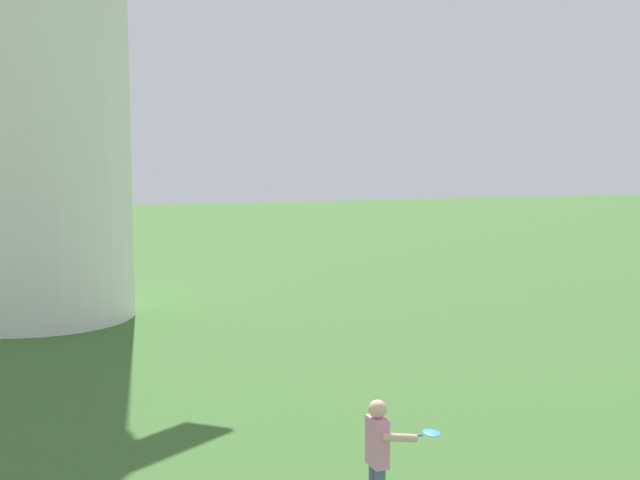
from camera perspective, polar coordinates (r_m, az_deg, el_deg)
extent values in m
cylinder|color=white|center=(19.55, -20.13, 12.23)|extent=(4.35, 4.35, 12.00)
cube|color=pink|center=(8.46, 4.15, -14.31)|extent=(0.16, 0.29, 0.51)
sphere|color=#DBB28E|center=(8.34, 4.17, -12.06)|extent=(0.19, 0.19, 0.19)
cylinder|color=#DBB28E|center=(8.62, 3.62, -14.05)|extent=(0.08, 0.08, 0.39)
cylinder|color=#DBB28E|center=(8.37, 5.75, -13.99)|extent=(0.40, 0.09, 0.15)
cylinder|color=#338CCC|center=(8.44, 6.72, -13.83)|extent=(0.22, 0.03, 0.04)
ellipsoid|color=#338CCC|center=(8.54, 8.06, -13.61)|extent=(0.19, 0.24, 0.03)
cylinder|color=black|center=(30.58, -21.56, -0.90)|extent=(0.62, 0.26, 0.60)
cylinder|color=black|center=(28.91, -22.09, -1.30)|extent=(0.62, 0.26, 0.60)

